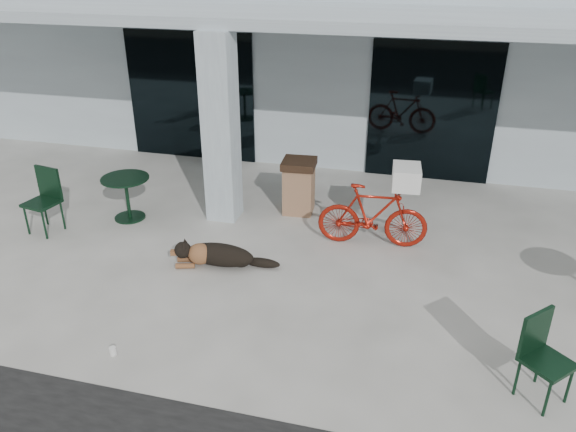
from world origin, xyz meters
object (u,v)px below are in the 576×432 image
(cafe_table_near, at_px, (128,198))
(cafe_chair_near, at_px, (41,202))
(dog, at_px, (220,254))
(bicycle, at_px, (373,215))
(trash_receptacle, at_px, (299,186))
(cafe_chair_far_a, at_px, (548,361))

(cafe_table_near, xyz_separation_m, cafe_chair_near, (-1.08, -0.80, 0.15))
(dog, xyz_separation_m, cafe_table_near, (-2.09, 1.10, 0.18))
(cafe_table_near, bearing_deg, cafe_chair_near, -143.34)
(bicycle, relative_size, trash_receptacle, 1.76)
(bicycle, bearing_deg, cafe_chair_near, 94.65)
(bicycle, xyz_separation_m, cafe_chair_far_a, (2.11, -2.90, -0.02))
(cafe_chair_near, bearing_deg, trash_receptacle, 35.54)
(bicycle, bearing_deg, dog, 114.97)
(bicycle, height_order, cafe_table_near, bicycle)
(dog, relative_size, cafe_chair_far_a, 1.21)
(bicycle, distance_m, cafe_chair_near, 5.31)
(cafe_chair_near, bearing_deg, cafe_chair_far_a, -4.77)
(cafe_table_near, relative_size, trash_receptacle, 0.84)
(bicycle, xyz_separation_m, cafe_chair_near, (-5.23, -0.90, 0.02))
(dog, distance_m, cafe_table_near, 2.37)
(cafe_table_near, bearing_deg, trash_receptacle, 19.85)
(cafe_chair_far_a, height_order, trash_receptacle, cafe_chair_far_a)
(cafe_chair_near, xyz_separation_m, trash_receptacle, (3.84, 1.80, -0.05))
(cafe_chair_near, distance_m, trash_receptacle, 4.25)
(dog, height_order, cafe_chair_near, cafe_chair_near)
(cafe_chair_near, bearing_deg, bicycle, 20.21)
(cafe_chair_far_a, xyz_separation_m, trash_receptacle, (-3.51, 3.80, -0.01))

